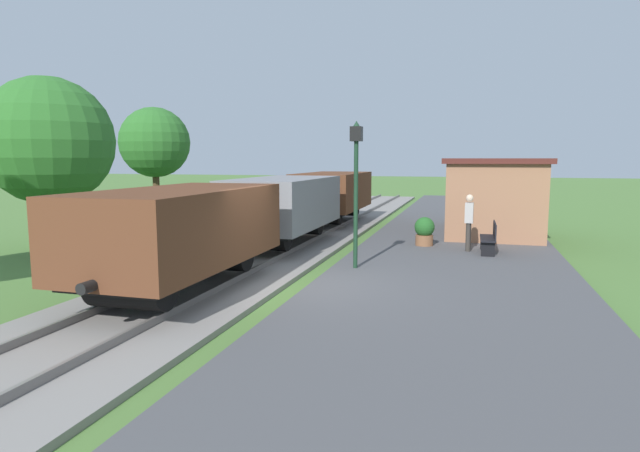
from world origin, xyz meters
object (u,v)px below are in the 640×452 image
Objects in this scene: station_hut at (493,196)px; tree_trackside_mid at (48,141)px; bench_near_hut at (490,237)px; person_waiting at (469,220)px; lamp_post_near at (356,167)px; potted_planter at (424,231)px; tree_trackside_far at (155,143)px; freight_train at (284,208)px.

tree_trackside_mid is at bearing -152.58° from station_hut.
tree_trackside_mid reaches higher than bench_near_hut.
bench_near_hut is at bearing 10.42° from tree_trackside_mid.
lamp_post_near is at bearing 52.79° from person_waiting.
potted_planter is 0.18× the size of tree_trackside_far.
freight_train is at bearing -174.36° from potted_planter.
tree_trackside_far is (-0.09, 5.94, 0.12)m from tree_trackside_mid.
station_hut is 15.35m from tree_trackside_mid.
tree_trackside_mid is at bearing -163.57° from potted_planter.
bench_near_hut is 13.84m from tree_trackside_mid.
tree_trackside_mid is at bearing -156.75° from freight_train.
potted_planter is at bearing 155.74° from bench_near_hut.
station_hut is at bearing 87.49° from bench_near_hut.
tree_trackside_far is at bearing 165.40° from bench_near_hut.
tree_trackside_mid is 5.94m from tree_trackside_far.
potted_planter is at bearing 16.43° from tree_trackside_mid.
freight_train is at bearing 176.21° from bench_near_hut.
tree_trackside_mid is (-9.94, 0.72, 0.75)m from lamp_post_near.
station_hut is 8.60m from lamp_post_near.
tree_trackside_mid is (-13.52, -7.01, 1.90)m from station_hut.
tree_trackside_far is at bearing 146.42° from lamp_post_near.
freight_train is 7.80m from tree_trackside_far.
tree_trackside_far is at bearing -175.49° from station_hut.
bench_near_hut is 1.64× the size of potted_planter.
tree_trackside_mid is at bearing -89.14° from tree_trackside_far.
potted_planter is at bearing -24.62° from person_waiting.
station_hut is at bearing 31.26° from freight_train.
bench_near_hut is at bearing -14.60° from tree_trackside_far.
freight_train is at bearing -148.74° from station_hut.
tree_trackside_far reaches higher than freight_train.
person_waiting is 0.31× the size of tree_trackside_mid.
bench_near_hut is at bearing -24.26° from potted_planter.
station_hut is 1.57× the size of lamp_post_near.
tree_trackside_mid reaches higher than lamp_post_near.
freight_train is 7.96m from station_hut.
bench_near_hut is 0.41× the size of lamp_post_near.
tree_trackside_mid reaches higher than potted_planter.
freight_train is 21.18× the size of potted_planter.
lamp_post_near is at bearing -114.83° from station_hut.
lamp_post_near is (3.22, -3.60, 1.41)m from freight_train.
lamp_post_near is 12.07m from tree_trackside_far.
person_waiting is at bearing -2.16° from freight_train.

